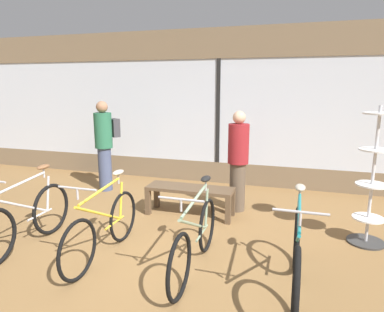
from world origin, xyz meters
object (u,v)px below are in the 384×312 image
at_px(bicycle_right, 196,239).
at_px(bicycle_far_right, 296,256).
at_px(display_bench, 190,192).
at_px(customer_by_window, 238,159).
at_px(bicycle_far_left, 25,219).
at_px(accessory_rack, 371,189).
at_px(bicycle_left, 104,227).
at_px(customer_near_rack, 105,143).

xyz_separation_m(bicycle_right, bicycle_far_right, (1.09, -0.11, 0.01)).
bearing_deg(bicycle_right, bicycle_far_right, -5.67).
relative_size(display_bench, customer_by_window, 0.84).
bearing_deg(bicycle_right, display_bench, 109.60).
distance_m(bicycle_far_left, accessory_rack, 4.48).
xyz_separation_m(bicycle_left, customer_by_window, (1.27, 2.07, 0.49)).
relative_size(bicycle_far_right, display_bench, 1.24).
bearing_deg(display_bench, bicycle_left, -109.82).
bearing_deg(customer_near_rack, bicycle_far_right, -34.43).
bearing_deg(bicycle_right, customer_by_window, 86.71).
height_order(bicycle_right, bicycle_far_right, bicycle_far_right).
bearing_deg(bicycle_right, bicycle_left, -178.89).
bearing_deg(bicycle_left, bicycle_far_right, -2.18).
distance_m(bicycle_far_right, accessory_rack, 1.74).
bearing_deg(bicycle_far_right, display_bench, 134.07).
distance_m(bicycle_right, customer_near_rack, 3.58).
xyz_separation_m(bicycle_far_left, display_bench, (1.66, 1.73, -0.01)).
bearing_deg(bicycle_left, bicycle_far_left, -174.63).
relative_size(bicycle_far_left, bicycle_right, 0.99).
height_order(bicycle_far_left, bicycle_far_right, bicycle_far_right).
distance_m(bicycle_left, accessory_rack, 3.44).
distance_m(accessory_rack, customer_by_window, 2.00).
height_order(bicycle_far_left, customer_by_window, customer_by_window).
xyz_separation_m(display_bench, customer_near_rack, (-2.02, 0.81, 0.58)).
bearing_deg(customer_by_window, bicycle_far_left, -137.30).
bearing_deg(bicycle_far_right, accessory_rack, 58.20).
bearing_deg(bicycle_far_left, customer_near_rack, 97.92).
bearing_deg(bicycle_right, bicycle_far_left, -176.83).
xyz_separation_m(display_bench, customer_by_window, (0.69, 0.44, 0.49)).
xyz_separation_m(bicycle_right, display_bench, (-0.57, 1.60, -0.00)).
distance_m(bicycle_far_left, customer_near_rack, 2.62).
relative_size(bicycle_left, accessory_rack, 0.92).
bearing_deg(accessory_rack, bicycle_far_right, -121.80).
bearing_deg(bicycle_right, accessory_rack, 34.08).
bearing_deg(customer_near_rack, bicycle_far_left, -82.08).
distance_m(bicycle_far_right, display_bench, 2.38).
height_order(bicycle_left, accessory_rack, accessory_rack).
relative_size(bicycle_right, bicycle_far_right, 1.00).
relative_size(bicycle_right, accessory_rack, 0.95).
relative_size(bicycle_far_left, customer_by_window, 1.03).
relative_size(bicycle_left, customer_by_window, 1.01).
bearing_deg(display_bench, bicycle_far_right, -45.93).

